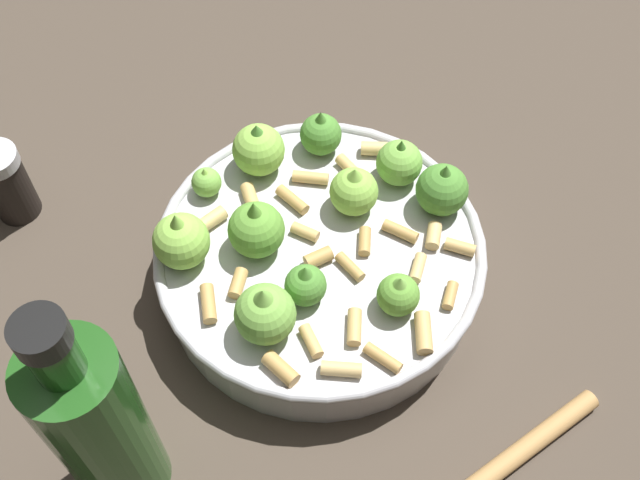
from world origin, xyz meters
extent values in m
plane|color=#42382D|center=(0.00, 0.00, 0.00)|extent=(2.40, 2.40, 0.00)
cylinder|color=#B7B7BC|center=(0.00, 0.00, 0.03)|extent=(0.27, 0.27, 0.05)
torus|color=#B7B7BC|center=(0.00, 0.00, 0.05)|extent=(0.28, 0.28, 0.01)
sphere|color=#8CC64C|center=(0.05, 0.01, 0.07)|extent=(0.04, 0.04, 0.04)
cone|color=#8CC64C|center=(0.05, 0.01, 0.09)|extent=(0.02, 0.02, 0.02)
sphere|color=#4C8933|center=(-0.04, -0.02, 0.07)|extent=(0.03, 0.03, 0.03)
cone|color=#4C8933|center=(-0.04, -0.02, 0.09)|extent=(0.02, 0.02, 0.02)
sphere|color=#609E38|center=(-0.03, 0.04, 0.07)|extent=(0.05, 0.05, 0.05)
cone|color=#609E38|center=(-0.03, 0.04, 0.10)|extent=(0.02, 0.02, 0.02)
sphere|color=#8CC64C|center=(0.03, 0.10, 0.07)|extent=(0.05, 0.05, 0.05)
cone|color=#4C8933|center=(0.03, 0.10, 0.10)|extent=(0.02, 0.02, 0.02)
sphere|color=#609E38|center=(0.00, -0.08, 0.07)|extent=(0.03, 0.03, 0.03)
cone|color=#75B247|center=(0.00, -0.08, 0.09)|extent=(0.02, 0.02, 0.01)
sphere|color=#4C8933|center=(0.08, 0.07, 0.07)|extent=(0.04, 0.04, 0.04)
cone|color=#4C8933|center=(0.08, 0.07, 0.09)|extent=(0.02, 0.02, 0.02)
sphere|color=#75B247|center=(0.10, 0.00, 0.07)|extent=(0.04, 0.04, 0.04)
cone|color=#4C8933|center=(0.10, 0.00, 0.09)|extent=(0.01, 0.01, 0.02)
sphere|color=#4C8933|center=(0.10, -0.05, 0.07)|extent=(0.05, 0.05, 0.05)
cone|color=#4C8933|center=(0.10, -0.05, 0.10)|extent=(0.02, 0.02, 0.02)
sphere|color=#75B247|center=(-0.02, 0.11, 0.06)|extent=(0.03, 0.03, 0.03)
cone|color=#8CC64C|center=(-0.02, 0.11, 0.08)|extent=(0.01, 0.01, 0.01)
sphere|color=#75B247|center=(-0.09, -0.02, 0.07)|extent=(0.05, 0.05, 0.05)
cone|color=#75B247|center=(-0.09, -0.02, 0.10)|extent=(0.02, 0.02, 0.02)
sphere|color=#8CC64C|center=(-0.08, 0.08, 0.07)|extent=(0.05, 0.05, 0.05)
cone|color=#8CC64C|center=(-0.08, 0.08, 0.10)|extent=(0.02, 0.02, 0.02)
cylinder|color=tan|center=(-0.04, -0.07, 0.06)|extent=(0.03, 0.03, 0.01)
cylinder|color=tan|center=(0.00, -0.03, 0.06)|extent=(0.01, 0.03, 0.01)
cylinder|color=tan|center=(0.03, -0.03, 0.06)|extent=(0.03, 0.02, 0.01)
cylinder|color=tan|center=(-0.01, -0.01, 0.06)|extent=(0.03, 0.02, 0.01)
cylinder|color=tan|center=(-0.01, -0.12, 0.06)|extent=(0.03, 0.03, 0.01)
cylinder|color=tan|center=(-0.05, 0.08, 0.06)|extent=(0.03, 0.01, 0.01)
cylinder|color=tan|center=(0.04, -0.08, 0.06)|extent=(0.03, 0.02, 0.01)
cylinder|color=tan|center=(-0.01, 0.08, 0.06)|extent=(0.02, 0.03, 0.01)
cylinder|color=tan|center=(0.08, 0.04, 0.06)|extent=(0.02, 0.03, 0.01)
cylinder|color=tan|center=(0.06, -0.04, 0.06)|extent=(0.02, 0.03, 0.01)
cylinder|color=tan|center=(0.00, 0.02, 0.06)|extent=(0.02, 0.03, 0.01)
cylinder|color=tan|center=(-0.10, 0.03, 0.06)|extent=(0.03, 0.03, 0.01)
cylinder|color=tan|center=(0.05, 0.05, 0.06)|extent=(0.03, 0.03, 0.01)
cylinder|color=tan|center=(0.11, 0.03, 0.06)|extent=(0.03, 0.03, 0.01)
cylinder|color=tan|center=(-0.07, -0.09, 0.06)|extent=(0.03, 0.03, 0.01)
cylinder|color=tan|center=(0.02, 0.05, 0.06)|extent=(0.01, 0.03, 0.01)
cylinder|color=tan|center=(0.07, -0.07, 0.06)|extent=(0.03, 0.02, 0.01)
cylinder|color=tan|center=(-0.07, -0.06, 0.06)|extent=(0.02, 0.03, 0.01)
cylinder|color=tan|center=(0.03, -0.11, 0.06)|extent=(0.02, 0.02, 0.01)
cylinder|color=tan|center=(-0.04, -0.11, 0.06)|extent=(0.01, 0.03, 0.01)
cylinder|color=tan|center=(0.08, -0.09, 0.06)|extent=(0.02, 0.03, 0.01)
cylinder|color=tan|center=(-0.10, -0.06, 0.06)|extent=(0.01, 0.03, 0.01)
cylinder|color=tan|center=(-0.07, 0.02, 0.06)|extent=(0.03, 0.02, 0.01)
cylinder|color=black|center=(-0.14, 0.26, 0.03)|extent=(0.04, 0.04, 0.07)
cylinder|color=#1E4C19|center=(-0.23, -0.01, 0.10)|extent=(0.06, 0.06, 0.19)
cylinder|color=#1E4C19|center=(-0.23, -0.01, 0.21)|extent=(0.03, 0.03, 0.04)
cylinder|color=black|center=(-0.23, -0.01, 0.23)|extent=(0.03, 0.03, 0.02)
cylinder|color=#B2844C|center=(-0.04, -0.22, 0.01)|extent=(0.20, 0.06, 0.02)
camera|label=1|loc=(-0.27, -0.25, 0.60)|focal=43.87mm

